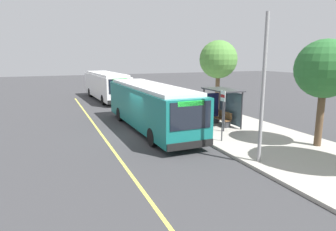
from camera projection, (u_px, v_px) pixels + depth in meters
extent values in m
plane|color=#38383A|center=(141.00, 135.00, 18.27)|extent=(120.00, 120.00, 0.00)
cube|color=#A8A399|center=(224.00, 125.00, 20.48)|extent=(44.00, 6.40, 0.15)
cube|color=#E0D64C|center=(105.00, 139.00, 17.45)|extent=(36.00, 0.14, 0.01)
cube|color=#146B66|center=(150.00, 106.00, 19.33)|extent=(11.39, 2.79, 2.40)
cube|color=silver|center=(150.00, 86.00, 19.07)|extent=(10.48, 2.51, 0.20)
cube|color=black|center=(191.00, 116.00, 14.13)|extent=(0.09, 2.17, 1.34)
cube|color=black|center=(168.00, 101.00, 19.78)|extent=(9.98, 0.25, 1.06)
cube|color=silver|center=(168.00, 119.00, 20.03)|extent=(10.77, 0.26, 0.28)
cube|color=#26D83F|center=(191.00, 103.00, 14.01)|extent=(0.06, 1.40, 0.24)
cube|color=black|center=(191.00, 145.00, 14.41)|extent=(0.13, 2.50, 0.36)
cylinder|color=black|center=(191.00, 133.00, 16.83)|extent=(1.01, 0.30, 1.00)
cylinder|color=black|center=(152.00, 137.00, 15.93)|extent=(1.01, 0.30, 1.00)
cylinder|color=black|center=(149.00, 112.00, 23.05)|extent=(1.01, 0.30, 1.00)
cylinder|color=black|center=(120.00, 114.00, 22.14)|extent=(1.01, 0.30, 1.00)
cube|color=white|center=(106.00, 86.00, 32.53)|extent=(10.90, 3.17, 2.40)
cube|color=silver|center=(106.00, 74.00, 32.27)|extent=(10.02, 2.86, 0.20)
cube|color=black|center=(120.00, 86.00, 27.67)|extent=(0.17, 2.17, 1.34)
cube|color=black|center=(117.00, 83.00, 33.02)|extent=(9.46, 0.59, 1.06)
cube|color=#197259|center=(118.00, 94.00, 33.27)|extent=(10.21, 0.62, 0.28)
cube|color=#26D83F|center=(120.00, 80.00, 27.55)|extent=(0.11, 1.40, 0.24)
cube|color=black|center=(121.00, 102.00, 27.95)|extent=(0.22, 2.50, 0.36)
cylinder|color=black|center=(126.00, 98.00, 30.28)|extent=(1.01, 0.34, 1.00)
cylinder|color=black|center=(103.00, 100.00, 29.30)|extent=(1.01, 0.34, 1.00)
cylinder|color=black|center=(109.00, 92.00, 36.08)|extent=(1.01, 0.34, 1.00)
cylinder|color=black|center=(90.00, 93.00, 35.11)|extent=(1.01, 0.34, 1.00)
cylinder|color=#333338|center=(242.00, 111.00, 18.82)|extent=(0.10, 0.10, 2.40)
cylinder|color=#333338|center=(224.00, 112.00, 18.34)|extent=(0.10, 0.10, 2.40)
cylinder|color=#333338|center=(220.00, 105.00, 21.18)|extent=(0.10, 0.10, 2.40)
cylinder|color=#333338|center=(204.00, 106.00, 20.70)|extent=(0.10, 0.10, 2.40)
cube|color=#333338|center=(222.00, 90.00, 19.51)|extent=(2.90, 1.60, 0.08)
cube|color=#4C606B|center=(230.00, 108.00, 20.00)|extent=(2.47, 0.04, 2.16)
cube|color=navy|center=(212.00, 106.00, 20.95)|extent=(0.06, 1.11, 1.82)
cube|color=brown|center=(222.00, 119.00, 20.01)|extent=(1.60, 0.44, 0.06)
cube|color=brown|center=(225.00, 115.00, 20.05)|extent=(1.60, 0.05, 0.44)
cube|color=#333338|center=(216.00, 120.00, 20.71)|extent=(0.08, 0.40, 0.45)
cube|color=#333338|center=(228.00, 124.00, 19.41)|extent=(0.08, 0.40, 0.45)
cylinder|color=#333338|center=(222.00, 116.00, 16.21)|extent=(0.07, 0.07, 2.80)
cube|color=white|center=(223.00, 96.00, 15.98)|extent=(0.44, 0.03, 0.56)
cube|color=red|center=(223.00, 96.00, 15.98)|extent=(0.40, 0.01, 0.16)
cylinder|color=#282D47|center=(211.00, 119.00, 20.14)|extent=(0.14, 0.14, 0.85)
cylinder|color=#282D47|center=(209.00, 119.00, 20.08)|extent=(0.14, 0.14, 0.85)
cube|color=beige|center=(210.00, 108.00, 19.96)|extent=(0.24, 0.40, 0.62)
sphere|color=tan|center=(210.00, 102.00, 19.88)|extent=(0.22, 0.22, 0.22)
cylinder|color=brown|center=(217.00, 92.00, 25.58)|extent=(0.36, 0.36, 3.12)
sphere|color=#4C8438|center=(218.00, 59.00, 25.04)|extent=(3.18, 3.18, 3.18)
cylinder|color=brown|center=(320.00, 119.00, 15.36)|extent=(0.36, 0.36, 2.89)
sphere|color=#28662D|center=(325.00, 69.00, 14.86)|extent=(2.94, 2.94, 2.94)
cylinder|color=gray|center=(263.00, 90.00, 12.67)|extent=(0.16, 0.16, 6.40)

